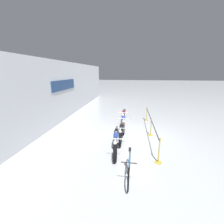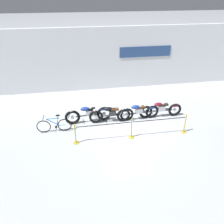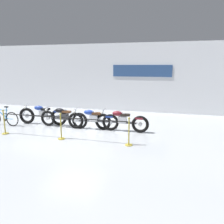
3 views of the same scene
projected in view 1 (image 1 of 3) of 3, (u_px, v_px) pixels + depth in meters
The scene contains 10 objects.
ground_plane at pixel (132, 134), 8.57m from camera, with size 120.00×120.00×0.00m, color #B2B7BC.
back_wall at pixel (45, 96), 8.69m from camera, with size 28.00×0.29×4.20m.
motorcycle_blue_0 at pixel (116, 141), 6.67m from camera, with size 2.51×0.62×0.98m.
motorcycle_black_1 at pixel (122, 131), 7.81m from camera, with size 2.41×0.62×0.95m.
motorcycle_blue_2 at pixel (123, 122), 9.21m from camera, with size 2.38×0.62×0.95m.
motorcycle_maroon_3 at pixel (124, 116), 10.47m from camera, with size 2.43×0.62×0.95m.
bicycle at pixel (129, 168), 4.95m from camera, with size 1.71×0.48×0.95m.
stanchion_far_left at pixel (154, 132), 7.19m from camera, with size 5.44×0.28×1.05m.
stanchion_mid_left at pixel (151, 129), 8.32m from camera, with size 0.28×0.28×1.05m.
stanchion_mid_right at pixel (147, 116), 10.91m from camera, with size 0.28×0.28×1.05m.
Camera 1 is at (-8.03, 0.10, 3.44)m, focal length 24.00 mm.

